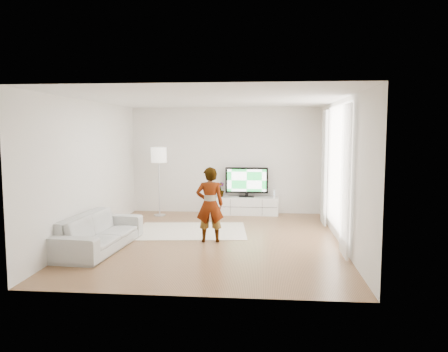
# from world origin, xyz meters

# --- Properties ---
(floor) EXTENTS (6.00, 6.00, 0.00)m
(floor) POSITION_xyz_m (0.00, 0.00, 0.00)
(floor) COLOR #966D44
(floor) RESTS_ON ground
(ceiling) EXTENTS (6.00, 6.00, 0.00)m
(ceiling) POSITION_xyz_m (0.00, 0.00, 2.80)
(ceiling) COLOR white
(ceiling) RESTS_ON wall_back
(wall_left) EXTENTS (0.02, 6.00, 2.80)m
(wall_left) POSITION_xyz_m (-2.50, 0.00, 1.40)
(wall_left) COLOR silver
(wall_left) RESTS_ON floor
(wall_right) EXTENTS (0.02, 6.00, 2.80)m
(wall_right) POSITION_xyz_m (2.50, 0.00, 1.40)
(wall_right) COLOR silver
(wall_right) RESTS_ON floor
(wall_back) EXTENTS (5.00, 0.02, 2.80)m
(wall_back) POSITION_xyz_m (0.00, 3.00, 1.40)
(wall_back) COLOR silver
(wall_back) RESTS_ON floor
(wall_front) EXTENTS (5.00, 0.02, 2.80)m
(wall_front) POSITION_xyz_m (0.00, -3.00, 1.40)
(wall_front) COLOR silver
(wall_front) RESTS_ON floor
(window) EXTENTS (0.01, 2.60, 2.50)m
(window) POSITION_xyz_m (2.48, 0.30, 1.45)
(window) COLOR white
(window) RESTS_ON wall_right
(curtain_near) EXTENTS (0.04, 0.70, 2.60)m
(curtain_near) POSITION_xyz_m (2.40, -1.00, 1.35)
(curtain_near) COLOR white
(curtain_near) RESTS_ON floor
(curtain_far) EXTENTS (0.04, 0.70, 2.60)m
(curtain_far) POSITION_xyz_m (2.40, 1.60, 1.35)
(curtain_far) COLOR white
(curtain_far) RESTS_ON floor
(media_console) EXTENTS (1.64, 0.47, 0.46)m
(media_console) POSITION_xyz_m (0.58, 2.76, 0.23)
(media_console) COLOR white
(media_console) RESTS_ON floor
(television) EXTENTS (1.11, 0.22, 0.78)m
(television) POSITION_xyz_m (0.58, 2.79, 0.88)
(television) COLOR black
(television) RESTS_ON media_console
(game_console) EXTENTS (0.05, 0.16, 0.21)m
(game_console) POSITION_xyz_m (1.29, 2.76, 0.57)
(game_console) COLOR white
(game_console) RESTS_ON media_console
(potted_plant) EXTENTS (0.23, 0.23, 0.38)m
(potted_plant) POSITION_xyz_m (-0.12, 2.77, 0.65)
(potted_plant) COLOR #3F7238
(potted_plant) RESTS_ON media_console
(rug) EXTENTS (2.50, 1.91, 0.01)m
(rug) POSITION_xyz_m (-0.55, 0.75, 0.01)
(rug) COLOR white
(rug) RESTS_ON floor
(player) EXTENTS (0.59, 0.43, 1.48)m
(player) POSITION_xyz_m (-0.04, -0.15, 0.75)
(player) COLOR #334772
(player) RESTS_ON rug
(sofa) EXTENTS (1.05, 2.29, 0.65)m
(sofa) POSITION_xyz_m (-2.02, -0.83, 0.32)
(sofa) COLOR beige
(sofa) RESTS_ON floor
(floor_lamp) EXTENTS (0.39, 0.39, 1.77)m
(floor_lamp) POSITION_xyz_m (-1.66, 2.40, 1.50)
(floor_lamp) COLOR silver
(floor_lamp) RESTS_ON floor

